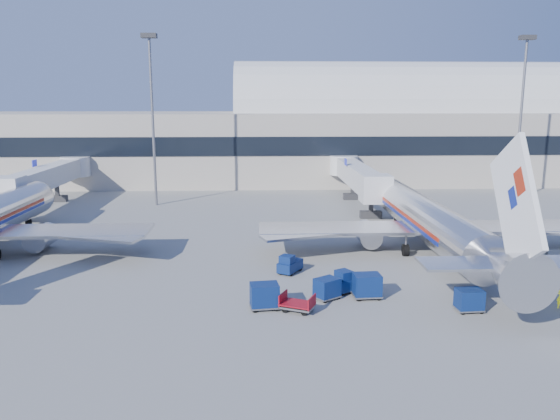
{
  "coord_description": "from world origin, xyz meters",
  "views": [
    {
      "loc": [
        -6.1,
        -44.21,
        13.88
      ],
      "look_at": [
        -4.01,
        6.0,
        3.9
      ],
      "focal_mm": 35.0,
      "sensor_mm": 36.0,
      "label": 1
    }
  ],
  "objects_px": {
    "barrier_near": "(527,254)",
    "cart_train_b": "(327,288)",
    "mast_east": "(523,95)",
    "cart_train_c": "(265,296)",
    "mast_west": "(152,95)",
    "jetbridge_mid": "(50,176)",
    "airliner_main": "(431,222)",
    "tug_right": "(508,267)",
    "tug_left": "(289,264)",
    "cart_train_a": "(367,285)",
    "cart_solo_near": "(469,300)",
    "cart_open_red": "(298,305)",
    "tug_lead": "(348,281)",
    "jetbridge_near": "(356,175)"
  },
  "relations": [
    {
      "from": "tug_left",
      "to": "cart_solo_near",
      "type": "bearing_deg",
      "value": -96.14
    },
    {
      "from": "cart_train_b",
      "to": "cart_train_c",
      "type": "height_order",
      "value": "cart_train_c"
    },
    {
      "from": "barrier_near",
      "to": "cart_train_c",
      "type": "xyz_separation_m",
      "value": [
        -23.68,
        -10.96,
        0.49
      ]
    },
    {
      "from": "mast_west",
      "to": "barrier_near",
      "type": "bearing_deg",
      "value": -36.38
    },
    {
      "from": "jetbridge_near",
      "to": "mast_east",
      "type": "distance_m",
      "value": 24.91
    },
    {
      "from": "cart_solo_near",
      "to": "cart_train_b",
      "type": "bearing_deg",
      "value": 159.86
    },
    {
      "from": "cart_train_b",
      "to": "tug_right",
      "type": "bearing_deg",
      "value": -16.45
    },
    {
      "from": "jetbridge_near",
      "to": "cart_train_b",
      "type": "bearing_deg",
      "value": -103.01
    },
    {
      "from": "jetbridge_mid",
      "to": "cart_train_b",
      "type": "distance_m",
      "value": 50.63
    },
    {
      "from": "barrier_near",
      "to": "cart_open_red",
      "type": "height_order",
      "value": "barrier_near"
    },
    {
      "from": "tug_lead",
      "to": "tug_right",
      "type": "xyz_separation_m",
      "value": [
        13.76,
        3.53,
        -0.12
      ]
    },
    {
      "from": "barrier_near",
      "to": "tug_lead",
      "type": "relative_size",
      "value": 1.04
    },
    {
      "from": "jetbridge_near",
      "to": "cart_train_a",
      "type": "height_order",
      "value": "jetbridge_near"
    },
    {
      "from": "tug_left",
      "to": "cart_solo_near",
      "type": "distance_m",
      "value": 14.64
    },
    {
      "from": "jetbridge_near",
      "to": "cart_open_red",
      "type": "height_order",
      "value": "jetbridge_near"
    },
    {
      "from": "jetbridge_mid",
      "to": "mast_west",
      "type": "relative_size",
      "value": 1.22
    },
    {
      "from": "cart_open_red",
      "to": "tug_lead",
      "type": "bearing_deg",
      "value": 67.79
    },
    {
      "from": "mast_west",
      "to": "tug_lead",
      "type": "relative_size",
      "value": 7.85
    },
    {
      "from": "jetbridge_near",
      "to": "jetbridge_mid",
      "type": "relative_size",
      "value": 1.0
    },
    {
      "from": "tug_lead",
      "to": "cart_solo_near",
      "type": "distance_m",
      "value": 8.61
    },
    {
      "from": "airliner_main",
      "to": "cart_solo_near",
      "type": "relative_size",
      "value": 20.22
    },
    {
      "from": "barrier_near",
      "to": "cart_train_b",
      "type": "distance_m",
      "value": 21.33
    },
    {
      "from": "barrier_near",
      "to": "cart_open_red",
      "type": "relative_size",
      "value": 1.15
    },
    {
      "from": "mast_east",
      "to": "cart_train_c",
      "type": "relative_size",
      "value": 10.41
    },
    {
      "from": "cart_train_c",
      "to": "cart_open_red",
      "type": "distance_m",
      "value": 2.35
    },
    {
      "from": "tug_left",
      "to": "cart_train_a",
      "type": "xyz_separation_m",
      "value": [
        5.23,
        -6.1,
        0.22
      ]
    },
    {
      "from": "jetbridge_mid",
      "to": "cart_train_c",
      "type": "xyz_separation_m",
      "value": [
        28.72,
        -39.77,
        -2.99
      ]
    },
    {
      "from": "mast_west",
      "to": "cart_train_c",
      "type": "bearing_deg",
      "value": -69.82
    },
    {
      "from": "tug_right",
      "to": "cart_train_b",
      "type": "bearing_deg",
      "value": -124.45
    },
    {
      "from": "jetbridge_mid",
      "to": "cart_open_red",
      "type": "bearing_deg",
      "value": -52.51
    },
    {
      "from": "cart_open_red",
      "to": "mast_east",
      "type": "bearing_deg",
      "value": 74.56
    },
    {
      "from": "cart_train_c",
      "to": "tug_lead",
      "type": "bearing_deg",
      "value": 20.01
    },
    {
      "from": "tug_left",
      "to": "cart_train_a",
      "type": "relative_size",
      "value": 1.3
    },
    {
      "from": "jetbridge_mid",
      "to": "tug_right",
      "type": "relative_size",
      "value": 11.55
    },
    {
      "from": "mast_west",
      "to": "cart_train_a",
      "type": "distance_m",
      "value": 45.22
    },
    {
      "from": "mast_east",
      "to": "barrier_near",
      "type": "relative_size",
      "value": 7.53
    },
    {
      "from": "tug_left",
      "to": "cart_train_b",
      "type": "relative_size",
      "value": 1.25
    },
    {
      "from": "cart_train_a",
      "to": "cart_train_b",
      "type": "height_order",
      "value": "cart_train_a"
    },
    {
      "from": "cart_train_a",
      "to": "cart_open_red",
      "type": "relative_size",
      "value": 0.8
    },
    {
      "from": "mast_west",
      "to": "mast_east",
      "type": "relative_size",
      "value": 1.0
    },
    {
      "from": "tug_right",
      "to": "cart_open_red",
      "type": "xyz_separation_m",
      "value": [
        -17.83,
        -7.32,
        -0.23
      ]
    },
    {
      "from": "mast_west",
      "to": "cart_open_red",
      "type": "height_order",
      "value": "mast_west"
    },
    {
      "from": "airliner_main",
      "to": "cart_train_b",
      "type": "distance_m",
      "value": 16.4
    },
    {
      "from": "barrier_near",
      "to": "cart_solo_near",
      "type": "relative_size",
      "value": 1.63
    },
    {
      "from": "airliner_main",
      "to": "barrier_near",
      "type": "bearing_deg",
      "value": -17.39
    },
    {
      "from": "mast_east",
      "to": "cart_solo_near",
      "type": "height_order",
      "value": "mast_east"
    },
    {
      "from": "jetbridge_mid",
      "to": "tug_left",
      "type": "height_order",
      "value": "jetbridge_mid"
    },
    {
      "from": "jetbridge_mid",
      "to": "mast_east",
      "type": "height_order",
      "value": "mast_east"
    },
    {
      "from": "airliner_main",
      "to": "cart_train_c",
      "type": "height_order",
      "value": "airliner_main"
    },
    {
      "from": "tug_left",
      "to": "cart_train_a",
      "type": "bearing_deg",
      "value": -107.9
    }
  ]
}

